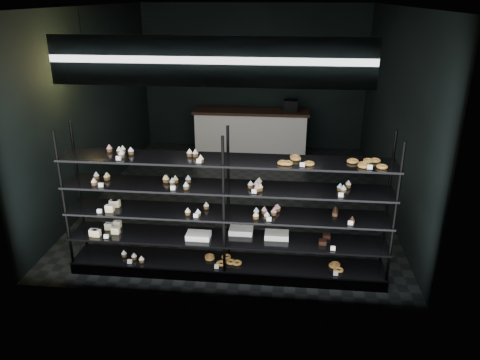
# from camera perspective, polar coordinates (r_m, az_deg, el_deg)

# --- Properties ---
(room) EXTENTS (5.01, 6.01, 3.20)m
(room) POSITION_cam_1_polar(r_m,az_deg,el_deg) (7.86, -0.01, 8.72)
(room) COLOR black
(room) RESTS_ON ground
(display_shelf) EXTENTS (4.00, 0.50, 1.91)m
(display_shelf) POSITION_cam_1_polar(r_m,az_deg,el_deg) (5.90, -1.95, -6.00)
(display_shelf) COLOR black
(display_shelf) RESTS_ON room
(signage) EXTENTS (3.30, 0.05, 0.50)m
(signage) POSITION_cam_1_polar(r_m,az_deg,el_deg) (4.80, -3.78, 14.21)
(signage) COLOR #0D0D41
(signage) RESTS_ON room
(pendant_lamp) EXTENTS (0.36, 0.36, 0.91)m
(pendant_lamp) POSITION_cam_1_polar(r_m,az_deg,el_deg) (7.03, -18.39, 13.14)
(pendant_lamp) COLOR black
(pendant_lamp) RESTS_ON room
(service_counter) EXTENTS (2.55, 0.65, 1.23)m
(service_counter) POSITION_cam_1_polar(r_m,az_deg,el_deg) (10.55, 1.41, 5.97)
(service_counter) COLOR silver
(service_counter) RESTS_ON room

